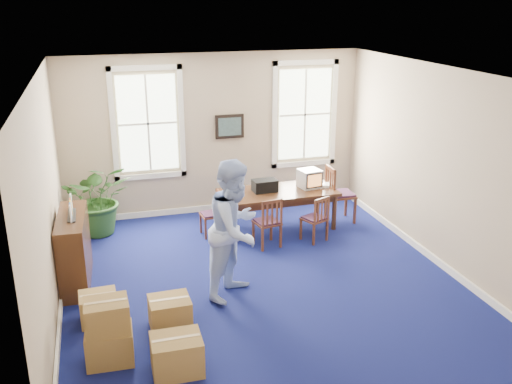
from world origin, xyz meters
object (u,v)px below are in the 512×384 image
object	(u,v)px
conference_table	(278,209)
credenza	(74,250)
cardboard_boxes	(126,323)
potted_plant	(99,198)
crt_tv	(309,178)
chair_near_left	(267,221)
man	(235,229)

from	to	relation	value
conference_table	credenza	bearing A→B (deg)	-162.44
credenza	cardboard_boxes	distance (m)	2.19
potted_plant	cardboard_boxes	xyz separation A→B (m)	(0.20, -4.02, -0.26)
conference_table	crt_tv	world-z (taller)	crt_tv
chair_near_left	man	size ratio (longest dim) A/B	0.45
conference_table	chair_near_left	size ratio (longest dim) A/B	2.36
man	credenza	bearing A→B (deg)	110.40
chair_near_left	cardboard_boxes	xyz separation A→B (m)	(-2.61, -2.60, -0.03)
conference_table	man	world-z (taller)	man
conference_table	cardboard_boxes	bearing A→B (deg)	-133.61
man	chair_near_left	bearing A→B (deg)	11.88
credenza	potted_plant	bearing A→B (deg)	80.44
conference_table	man	distance (m)	2.72
credenza	cardboard_boxes	size ratio (longest dim) A/B	0.94
potted_plant	cardboard_boxes	world-z (taller)	potted_plant
credenza	cardboard_boxes	bearing A→B (deg)	-70.76
man	cardboard_boxes	xyz separation A→B (m)	(-1.66, -1.10, -0.60)
conference_table	cardboard_boxes	size ratio (longest dim) A/B	1.45
chair_near_left	potted_plant	distance (m)	3.15
chair_near_left	cardboard_boxes	distance (m)	3.68
conference_table	crt_tv	xyz separation A→B (m)	(0.64, 0.05, 0.55)
man	cardboard_boxes	bearing A→B (deg)	167.39
potted_plant	man	bearing A→B (deg)	-57.44
crt_tv	potted_plant	size ratio (longest dim) A/B	0.30
conference_table	credenza	xyz separation A→B (m)	(-3.67, -1.25, 0.18)
crt_tv	cardboard_boxes	xyz separation A→B (m)	(-3.70, -3.40, -0.49)
crt_tv	credenza	size ratio (longest dim) A/B	0.29
chair_near_left	crt_tv	bearing A→B (deg)	-154.26
credenza	conference_table	bearing A→B (deg)	21.55
chair_near_left	cardboard_boxes	size ratio (longest dim) A/B	0.62
man	cardboard_boxes	size ratio (longest dim) A/B	1.38
crt_tv	man	size ratio (longest dim) A/B	0.20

